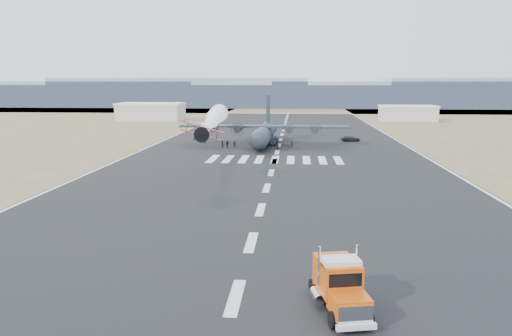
# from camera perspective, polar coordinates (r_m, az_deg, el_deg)

# --- Properties ---
(ground) EXTENTS (500.00, 500.00, 0.00)m
(ground) POSITION_cam_1_polar(r_m,az_deg,el_deg) (46.49, -0.56, -8.48)
(ground) COLOR black
(ground) RESTS_ON ground
(scrub_far) EXTENTS (500.00, 80.00, 0.00)m
(scrub_far) POSITION_cam_1_polar(r_m,az_deg,el_deg) (274.38, 3.84, 6.72)
(scrub_far) COLOR brown
(scrub_far) RESTS_ON ground
(runway_markings) EXTENTS (60.00, 260.00, 0.01)m
(runway_markings) POSITION_cam_1_polar(r_m,az_deg,el_deg) (105.06, 2.42, 1.81)
(runway_markings) COLOR silver
(runway_markings) RESTS_ON ground
(ridge_seg_b) EXTENTS (150.00, 50.00, 15.00)m
(ridge_seg_b) POSITION_cam_1_polar(r_m,az_deg,el_deg) (332.28, -19.33, 8.02)
(ridge_seg_b) COLOR #8190A4
(ridge_seg_b) RESTS_ON ground
(ridge_seg_c) EXTENTS (150.00, 50.00, 17.00)m
(ridge_seg_c) POSITION_cam_1_polar(r_m,az_deg,el_deg) (311.76, -8.23, 8.57)
(ridge_seg_c) COLOR #8190A4
(ridge_seg_c) RESTS_ON ground
(ridge_seg_d) EXTENTS (150.00, 50.00, 13.00)m
(ridge_seg_d) POSITION_cam_1_polar(r_m,az_deg,el_deg) (304.10, 3.94, 8.24)
(ridge_seg_d) COLOR #8190A4
(ridge_seg_d) RESTS_ON ground
(ridge_seg_e) EXTENTS (150.00, 50.00, 15.00)m
(ridge_seg_e) POSITION_cam_1_polar(r_m,az_deg,el_deg) (310.10, 16.16, 8.09)
(ridge_seg_e) COLOR #8190A4
(ridge_seg_e) RESTS_ON ground
(hangar_left) EXTENTS (24.50, 14.50, 6.70)m
(hangar_left) POSITION_cam_1_polar(r_m,az_deg,el_deg) (197.41, -11.91, 6.33)
(hangar_left) COLOR #B0A99C
(hangar_left) RESTS_ON ground
(hangar_right) EXTENTS (20.50, 12.50, 5.90)m
(hangar_right) POSITION_cam_1_polar(r_m,az_deg,el_deg) (198.79, 16.94, 6.03)
(hangar_right) COLOR #B0A99C
(hangar_right) RESTS_ON ground
(semi_truck) EXTENTS (3.85, 7.91, 3.47)m
(semi_truck) POSITION_cam_1_polar(r_m,az_deg,el_deg) (33.46, 9.51, -12.96)
(semi_truck) COLOR black
(semi_truck) RESTS_ON ground
(aerobatic_biplane) EXTENTS (6.18, 5.72, 3.26)m
(aerobatic_biplane) POSITION_cam_1_polar(r_m,az_deg,el_deg) (73.45, -6.24, 4.09)
(aerobatic_biplane) COLOR red
(smoke_trail) EXTENTS (5.71, 39.00, 3.99)m
(smoke_trail) POSITION_cam_1_polar(r_m,az_deg,el_deg) (104.87, -4.55, 5.97)
(smoke_trail) COLOR white
(transport_aircraft) EXTENTS (39.43, 32.50, 11.41)m
(transport_aircraft) POSITION_cam_1_polar(r_m,az_deg,el_deg) (118.42, 0.97, 4.15)
(transport_aircraft) COLOR #1E262D
(transport_aircraft) RESTS_ON ground
(support_vehicle) EXTENTS (5.06, 3.15, 1.31)m
(support_vehicle) POSITION_cam_1_polar(r_m,az_deg,el_deg) (126.82, 10.77, 3.31)
(support_vehicle) COLOR black
(support_vehicle) RESTS_ON ground
(crew_a) EXTENTS (0.73, 0.66, 1.66)m
(crew_a) POSITION_cam_1_polar(r_m,az_deg,el_deg) (109.07, 1.33, 2.54)
(crew_a) COLOR black
(crew_a) RESTS_ON ground
(crew_b) EXTENTS (0.90, 0.92, 1.64)m
(crew_b) POSITION_cam_1_polar(r_m,az_deg,el_deg) (112.94, -3.90, 2.77)
(crew_b) COLOR black
(crew_b) RESTS_ON ground
(crew_c) EXTENTS (1.16, 0.61, 1.74)m
(crew_c) POSITION_cam_1_polar(r_m,az_deg,el_deg) (110.91, 4.10, 2.66)
(crew_c) COLOR black
(crew_c) RESTS_ON ground
(crew_d) EXTENTS (1.16, 1.11, 1.81)m
(crew_d) POSITION_cam_1_polar(r_m,az_deg,el_deg) (111.58, -3.30, 2.73)
(crew_d) COLOR black
(crew_d) RESTS_ON ground
(crew_e) EXTENTS (0.91, 0.73, 1.62)m
(crew_e) POSITION_cam_1_polar(r_m,az_deg,el_deg) (111.42, -0.39, 2.69)
(crew_e) COLOR black
(crew_e) RESTS_ON ground
(crew_f) EXTENTS (1.08, 1.50, 1.56)m
(crew_f) POSITION_cam_1_polar(r_m,az_deg,el_deg) (113.31, -2.48, 2.78)
(crew_f) COLOR black
(crew_f) RESTS_ON ground
(crew_g) EXTENTS (0.61, 0.70, 1.73)m
(crew_g) POSITION_cam_1_polar(r_m,az_deg,el_deg) (115.56, 2.35, 2.97)
(crew_g) COLOR black
(crew_g) RESTS_ON ground
(crew_h) EXTENTS (0.68, 0.95, 1.80)m
(crew_h) POSITION_cam_1_polar(r_m,az_deg,el_deg) (110.15, 2.43, 2.65)
(crew_h) COLOR black
(crew_h) RESTS_ON ground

